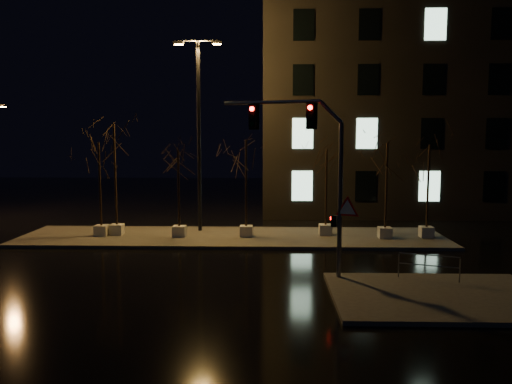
{
  "coord_description": "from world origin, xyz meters",
  "views": [
    {
      "loc": [
        1.95,
        -19.53,
        5.27
      ],
      "look_at": [
        1.32,
        2.87,
        2.8
      ],
      "focal_mm": 35.0,
      "sensor_mm": 36.0,
      "label": 1
    }
  ],
  "objects": [
    {
      "name": "guard_rail_a",
      "position": [
        7.68,
        -1.82,
        0.75
      ],
      "size": [
        2.02,
        0.73,
        0.92
      ],
      "rotation": [
        0.0,
        0.0,
        -0.33
      ],
      "color": "slate",
      "rests_on": "sidewalk_corner"
    },
    {
      "name": "ground",
      "position": [
        0.0,
        0.0,
        0.0
      ],
      "size": [
        90.0,
        90.0,
        0.0
      ],
      "primitive_type": "plane",
      "color": "black",
      "rests_on": "ground"
    },
    {
      "name": "tree_0",
      "position": [
        -6.84,
        5.88,
        3.93
      ],
      "size": [
        1.8,
        1.8,
        4.98
      ],
      "color": "beige",
      "rests_on": "median"
    },
    {
      "name": "tree_3",
      "position": [
        0.73,
        5.92,
        4.03
      ],
      "size": [
        1.8,
        1.8,
        5.11
      ],
      "color": "beige",
      "rests_on": "median"
    },
    {
      "name": "tree_4",
      "position": [
        4.89,
        6.43,
        3.65
      ],
      "size": [
        1.8,
        1.8,
        4.6
      ],
      "color": "beige",
      "rests_on": "median"
    },
    {
      "name": "tree_1",
      "position": [
        -6.11,
        6.17,
        4.67
      ],
      "size": [
        1.8,
        1.8,
        5.96
      ],
      "color": "beige",
      "rests_on": "median"
    },
    {
      "name": "tree_2",
      "position": [
        -2.73,
        5.78,
        3.65
      ],
      "size": [
        1.8,
        1.8,
        4.61
      ],
      "color": "beige",
      "rests_on": "median"
    },
    {
      "name": "building",
      "position": [
        14.0,
        18.0,
        7.5
      ],
      "size": [
        25.0,
        12.0,
        15.0
      ],
      "primitive_type": "cube",
      "color": "black",
      "rests_on": "ground"
    },
    {
      "name": "tree_6",
      "position": [
        10.0,
        5.93,
        3.85
      ],
      "size": [
        1.8,
        1.8,
        4.88
      ],
      "color": "beige",
      "rests_on": "median"
    },
    {
      "name": "median",
      "position": [
        0.0,
        6.0,
        0.07
      ],
      "size": [
        22.0,
        5.0,
        0.15
      ],
      "primitive_type": "cube",
      "color": "#42413B",
      "rests_on": "ground"
    },
    {
      "name": "streetlight_main",
      "position": [
        -1.89,
        7.49,
        6.07
      ],
      "size": [
        2.56,
        0.34,
        10.26
      ],
      "rotation": [
        0.0,
        0.0,
        -0.02
      ],
      "color": "black",
      "rests_on": "median"
    },
    {
      "name": "tree_5",
      "position": [
        7.83,
        5.69,
        3.92
      ],
      "size": [
        1.8,
        1.8,
        4.97
      ],
      "color": "beige",
      "rests_on": "median"
    },
    {
      "name": "sidewalk_corner",
      "position": [
        7.5,
        -3.5,
        0.07
      ],
      "size": [
        7.0,
        5.0,
        0.15
      ],
      "primitive_type": "cube",
      "color": "#42413B",
      "rests_on": "ground"
    },
    {
      "name": "traffic_signal_mast",
      "position": [
        3.5,
        -1.17,
        4.41
      ],
      "size": [
        5.04,
        1.81,
        6.48
      ],
      "rotation": [
        0.0,
        0.0,
        -0.32
      ],
      "color": "slate",
      "rests_on": "sidewalk_corner"
    }
  ]
}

